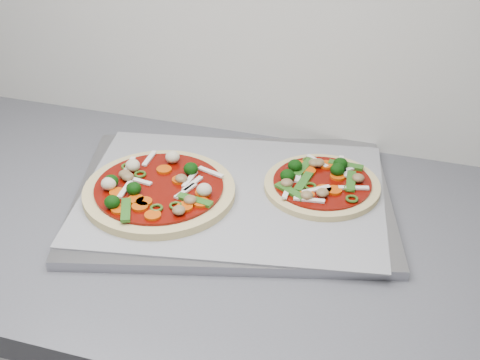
% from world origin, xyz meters
% --- Properties ---
extents(countertop, '(3.60, 0.60, 0.04)m').
position_xyz_m(countertop, '(0.00, 1.30, 0.88)').
color(countertop, '#595960').
rests_on(countertop, base_cabinet).
extents(baking_tray, '(0.58, 0.49, 0.02)m').
position_xyz_m(baking_tray, '(0.07, 1.37, 0.91)').
color(baking_tray, '#96969C').
rests_on(baking_tray, countertop).
extents(parchment, '(0.53, 0.43, 0.00)m').
position_xyz_m(parchment, '(0.07, 1.37, 0.92)').
color(parchment, gray).
rests_on(parchment, baking_tray).
extents(pizza_left, '(0.30, 0.30, 0.04)m').
position_xyz_m(pizza_left, '(-0.04, 1.33, 0.93)').
color(pizza_left, '#E1C77C').
rests_on(pizza_left, parchment).
extents(pizza_right, '(0.21, 0.21, 0.03)m').
position_xyz_m(pizza_right, '(0.20, 1.42, 0.93)').
color(pizza_right, '#E1C77C').
rests_on(pizza_right, parchment).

